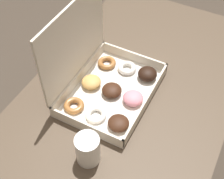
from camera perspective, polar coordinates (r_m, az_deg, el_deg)
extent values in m
plane|color=#42382D|center=(1.83, 2.29, -15.96)|extent=(8.00, 8.00, 0.00)
cube|color=#4C3D2D|center=(1.19, 3.39, -0.82)|extent=(1.26, 0.74, 0.03)
cylinder|color=#4C3D2D|center=(1.93, 1.66, 7.14)|extent=(0.06, 0.06, 0.74)
cube|color=silver|center=(1.17, 0.00, -0.57)|extent=(0.39, 0.28, 0.01)
cube|color=beige|center=(1.12, 6.31, -2.29)|extent=(0.39, 0.01, 0.04)
cube|color=beige|center=(1.20, -5.87, 2.51)|extent=(0.39, 0.01, 0.04)
cube|color=beige|center=(1.05, -4.85, -6.83)|extent=(0.01, 0.28, 0.04)
cube|color=beige|center=(1.27, 4.00, 6.00)|extent=(0.01, 0.28, 0.04)
cube|color=beige|center=(1.09, -6.94, 8.73)|extent=(0.39, 0.01, 0.30)
ellipsoid|color=#381E11|center=(1.06, 1.19, -6.17)|extent=(0.07, 0.07, 0.03)
ellipsoid|color=pink|center=(1.13, 3.87, -1.57)|extent=(0.07, 0.07, 0.04)
ellipsoid|color=black|center=(1.21, 6.50, 2.85)|extent=(0.07, 0.07, 0.04)
torus|color=white|center=(1.09, -2.95, -4.66)|extent=(0.07, 0.07, 0.02)
ellipsoid|color=#381E11|center=(1.15, -0.05, -0.14)|extent=(0.07, 0.07, 0.04)
torus|color=white|center=(1.24, 2.75, 3.94)|extent=(0.07, 0.07, 0.02)
torus|color=#9E6633|center=(1.12, -6.97, -2.95)|extent=(0.07, 0.07, 0.02)
ellipsoid|color=tan|center=(1.18, -3.81, 1.38)|extent=(0.07, 0.07, 0.03)
torus|color=#9E6633|center=(1.26, -0.96, 4.89)|extent=(0.07, 0.07, 0.02)
cylinder|color=white|center=(0.98, -4.31, -10.92)|extent=(0.08, 0.08, 0.11)
cylinder|color=black|center=(0.93, -4.49, -9.41)|extent=(0.06, 0.06, 0.01)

